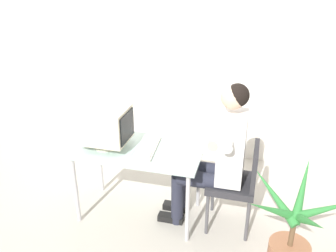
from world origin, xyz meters
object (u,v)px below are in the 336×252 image
office_chair (238,180)px  keyboard (147,148)px  person_seated (218,153)px  crt_monitor (105,125)px  potted_plant (291,238)px  desk (138,155)px

office_chair → keyboard: bearing=-176.3°
keyboard → person_seated: bearing=4.8°
crt_monitor → potted_plant: bearing=-11.9°
office_chair → person_seated: (-0.19, -0.00, 0.25)m
desk → person_seated: (0.71, 0.05, 0.10)m
desk → potted_plant: size_ratio=1.27×
person_seated → potted_plant: bearing=-34.4°
desk → crt_monitor: size_ratio=2.75×
keyboard → person_seated: person_seated is taller
desk → keyboard: 0.12m
potted_plant → desk: bearing=164.0°
crt_monitor → office_chair: size_ratio=0.51×
keyboard → office_chair: (0.81, 0.05, -0.24)m
crt_monitor → keyboard: size_ratio=0.88×
office_chair → potted_plant: 0.65m
office_chair → person_seated: 0.31m
desk → person_seated: bearing=3.9°
person_seated → potted_plant: person_seated is taller
desk → potted_plant: potted_plant is taller
crt_monitor → office_chair: 1.26m
crt_monitor → keyboard: crt_monitor is taller
desk → person_seated: 0.72m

